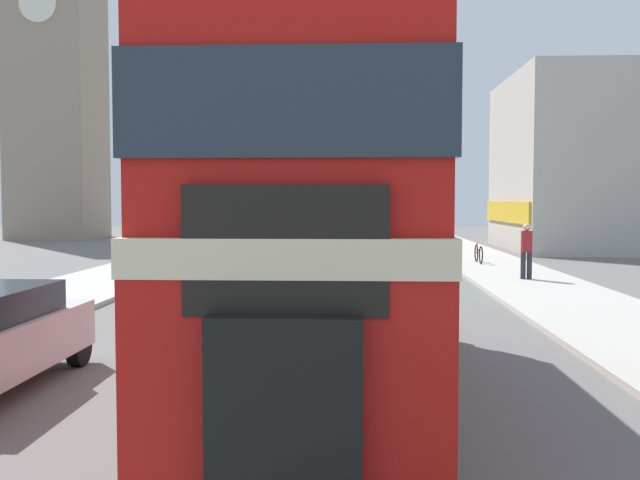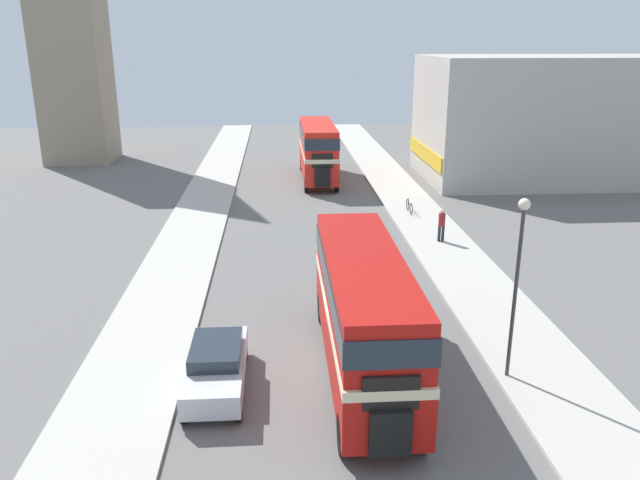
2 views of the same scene
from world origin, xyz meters
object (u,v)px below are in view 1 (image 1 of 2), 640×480
Objects in this scene: church_tower at (56,35)px; bus_distant at (353,201)px; double_decker_bus at (320,215)px; bicycle_on_pavement at (479,254)px; pedestrian_walking at (527,248)px.

bus_distant is at bearing -24.80° from church_tower.
double_decker_bus is 19.95m from bicycle_on_pavement.
double_decker_bus is 0.38× the size of church_tower.
bus_distant is at bearing 89.16° from double_decker_bus.
pedestrian_walking is (5.55, -16.03, -1.45)m from bus_distant.
double_decker_bus is at bearing -106.05° from bicycle_on_pavement.
bus_distant is at bearing 109.09° from pedestrian_walking.
church_tower is at bearing 117.28° from double_decker_bus.
pedestrian_walking is 1.01× the size of bicycle_on_pavement.
bicycle_on_pavement is at bearing -63.43° from bus_distant.
double_decker_bus is 29.21m from bus_distant.
pedestrian_walking is at bearing -70.91° from bus_distant.
church_tower reaches higher than bicycle_on_pavement.
bicycle_on_pavement is 34.73m from church_tower.
church_tower is (-25.89, 25.43, 12.77)m from pedestrian_walking.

